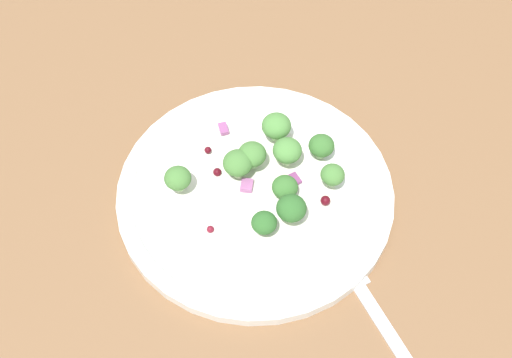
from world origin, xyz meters
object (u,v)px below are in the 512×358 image
(plate, at_px, (256,190))
(broccoli_floret_0, at_px, (291,209))
(fork, at_px, (387,329))
(broccoli_floret_2, at_px, (238,164))
(broccoli_floret_1, at_px, (276,126))

(plate, xyz_separation_m, broccoli_floret_0, (-0.04, 0.03, 0.03))
(plate, height_order, fork, plate)
(plate, distance_m, broccoli_floret_0, 0.06)
(plate, bearing_deg, broccoli_floret_0, 143.57)
(plate, xyz_separation_m, fork, (-0.14, 0.11, -0.01))
(plate, relative_size, broccoli_floret_2, 9.15)
(fork, bearing_deg, broccoli_floret_0, -37.63)
(plate, relative_size, broccoli_floret_1, 9.01)
(plate, height_order, broccoli_floret_0, broccoli_floret_0)
(broccoli_floret_1, relative_size, fork, 0.20)
(broccoli_floret_2, relative_size, fork, 0.19)
(broccoli_floret_2, height_order, fork, broccoli_floret_2)
(broccoli_floret_1, bearing_deg, broccoli_floret_0, 111.03)
(broccoli_floret_1, relative_size, broccoli_floret_2, 1.02)
(broccoli_floret_1, distance_m, broccoli_floret_2, 0.06)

